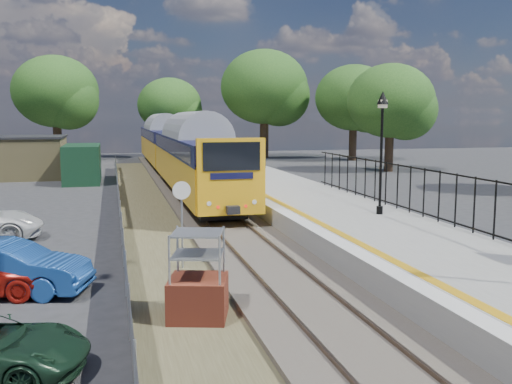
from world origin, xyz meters
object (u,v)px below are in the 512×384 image
object	(u,v)px
brick_plinth	(198,277)
car_blue	(7,268)
victorian_lamp_north	(382,124)
train	(175,147)
speed_sign	(182,210)

from	to	relation	value
brick_plinth	car_blue	size ratio (longest dim) A/B	0.49
victorian_lamp_north	train	world-z (taller)	victorian_lamp_north
speed_sign	train	bearing A→B (deg)	80.45
train	speed_sign	xyz separation A→B (m)	(-2.50, -25.26, -0.54)
brick_plinth	victorian_lamp_north	bearing A→B (deg)	41.92
victorian_lamp_north	speed_sign	world-z (taller)	victorian_lamp_north
victorian_lamp_north	train	bearing A→B (deg)	103.30
train	brick_plinth	bearing A→B (deg)	-95.15
victorian_lamp_north	brick_plinth	distance (m)	11.21
brick_plinth	car_blue	bearing A→B (deg)	145.55
train	brick_plinth	world-z (taller)	train
brick_plinth	car_blue	xyz separation A→B (m)	(-4.51, 3.09, -0.29)
speed_sign	car_blue	distance (m)	4.96
brick_plinth	speed_sign	xyz separation A→B (m)	(0.17, 4.32, 0.82)
brick_plinth	car_blue	world-z (taller)	brick_plinth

